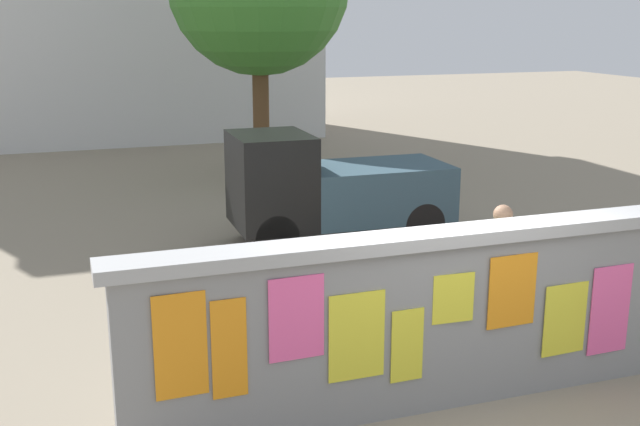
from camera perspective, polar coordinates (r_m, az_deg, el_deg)
The scene contains 6 objects.
ground at distance 14.98m, azimuth -5.12°, elevation 0.15°, with size 60.00×60.00×0.00m, color gray.
poster_wall at distance 7.55m, azimuth 9.83°, elevation -7.41°, with size 6.55×0.42×1.75m.
auto_rickshaw_truck at distance 12.75m, azimuth 0.71°, elevation 1.83°, with size 3.62×1.56×1.85m.
motorcycle at distance 11.01m, azimuth 15.16°, elevation -3.08°, with size 1.90×0.56×0.87m.
bicycle_near at distance 9.42m, azimuth 3.60°, elevation -6.21°, with size 1.71×0.44×0.95m.
person_walking at distance 9.03m, azimuth 13.15°, elevation -3.32°, with size 0.46×0.46×1.62m.
Camera 1 is at (-3.46, -6.10, 3.68)m, focal length 43.41 mm.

